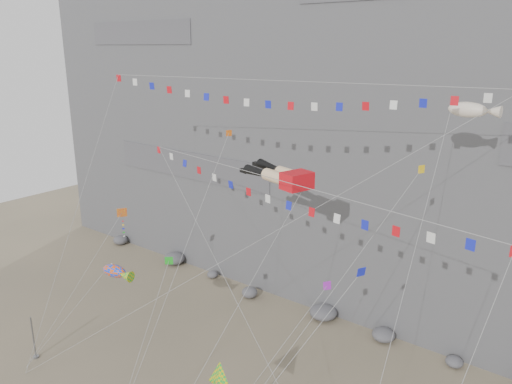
# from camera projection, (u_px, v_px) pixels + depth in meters

# --- Properties ---
(cliff) EXTENTS (80.00, 28.00, 50.00)m
(cliff) POSITION_uv_depth(u_px,v_px,m) (406.00, 42.00, 51.25)
(cliff) COLOR slate
(cliff) RESTS_ON ground
(talus_boulders) EXTENTS (60.00, 3.00, 1.20)m
(talus_boulders) POSITION_uv_depth(u_px,v_px,m) (323.00, 313.00, 46.70)
(talus_boulders) COLOR #5E5E63
(talus_boulders) RESTS_ON ground
(anchor_pole_left) EXTENTS (0.12, 0.12, 3.75)m
(anchor_pole_left) POSITION_uv_depth(u_px,v_px,m) (33.00, 338.00, 40.43)
(anchor_pole_left) COLOR slate
(anchor_pole_left) RESTS_ON ground
(legs_kite) EXTENTS (6.76, 19.23, 23.04)m
(legs_kite) POSITION_uv_depth(u_px,v_px,m) (280.00, 175.00, 35.08)
(legs_kite) COLOR red
(legs_kite) RESTS_ON ground
(flag_banner_upper) EXTENTS (29.65, 15.47, 29.73)m
(flag_banner_upper) POSITION_uv_depth(u_px,v_px,m) (279.00, 81.00, 34.24)
(flag_banner_upper) COLOR red
(flag_banner_upper) RESTS_ON ground
(flag_banner_lower) EXTENTS (28.59, 10.74, 21.57)m
(flag_banner_lower) POSITION_uv_depth(u_px,v_px,m) (278.00, 180.00, 31.59)
(flag_banner_lower) COLOR red
(flag_banner_lower) RESTS_ON ground
(harlequin_kite) EXTENTS (3.96, 8.97, 14.34)m
(harlequin_kite) POSITION_uv_depth(u_px,v_px,m) (121.00, 213.00, 40.69)
(harlequin_kite) COLOR red
(harlequin_kite) RESTS_ON ground
(fish_windsock) EXTENTS (7.90, 5.54, 11.31)m
(fish_windsock) POSITION_uv_depth(u_px,v_px,m) (114.00, 271.00, 37.43)
(fish_windsock) COLOR #F3520C
(fish_windsock) RESTS_ON ground
(delta_kite) EXTENTS (3.18, 7.41, 9.17)m
(delta_kite) POSITION_uv_depth(u_px,v_px,m) (219.00, 381.00, 29.30)
(delta_kite) COLOR yellow
(delta_kite) RESTS_ON ground
(blimp_windsock) EXTENTS (3.64, 16.23, 25.92)m
(blimp_windsock) POSITION_uv_depth(u_px,v_px,m) (467.00, 111.00, 30.74)
(blimp_windsock) COLOR #F2E0C7
(blimp_windsock) RESTS_ON ground
(small_kite_a) EXTENTS (1.18, 13.52, 22.62)m
(small_kite_a) POSITION_uv_depth(u_px,v_px,m) (225.00, 143.00, 35.72)
(small_kite_a) COLOR orange
(small_kite_a) RESTS_ON ground
(small_kite_b) EXTENTS (3.96, 11.85, 15.06)m
(small_kite_b) POSITION_uv_depth(u_px,v_px,m) (325.00, 288.00, 32.37)
(small_kite_b) COLOR purple
(small_kite_b) RESTS_ON ground
(small_kite_c) EXTENTS (3.81, 9.91, 14.03)m
(small_kite_c) POSITION_uv_depth(u_px,v_px,m) (168.00, 263.00, 34.76)
(small_kite_c) COLOR green
(small_kite_c) RESTS_ON ground
(small_kite_d) EXTENTS (7.12, 17.22, 24.96)m
(small_kite_d) POSITION_uv_depth(u_px,v_px,m) (415.00, 178.00, 29.79)
(small_kite_d) COLOR yellow
(small_kite_d) RESTS_ON ground
(small_kite_e) EXTENTS (7.49, 7.37, 16.61)m
(small_kite_e) POSITION_uv_depth(u_px,v_px,m) (357.00, 277.00, 25.38)
(small_kite_e) COLOR #161FC4
(small_kite_e) RESTS_ON ground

